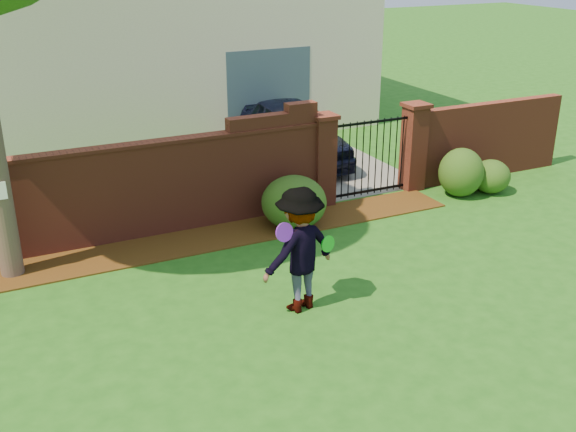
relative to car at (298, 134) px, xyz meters
name	(u,v)px	position (x,y,z in m)	size (l,w,h in m)	color
ground	(307,323)	(-3.22, -6.74, -0.73)	(80.00, 80.00, 0.01)	#1F5715
mulch_bed	(173,245)	(-4.17, -3.40, -0.71)	(11.10, 1.08, 0.03)	#3B220A
brick_wall	(99,194)	(-5.22, -2.74, 0.20)	(8.70, 0.31, 2.16)	maroon
brick_wall_return	(487,140)	(3.38, -2.74, 0.13)	(4.00, 0.25, 1.70)	maroon
pillar_left	(323,160)	(-0.82, -2.74, 0.23)	(0.50, 0.50, 1.88)	maroon
pillar_right	(414,146)	(1.38, -2.74, 0.23)	(0.50, 0.50, 1.88)	maroon
iron_gate	(369,158)	(0.28, -2.74, 0.13)	(1.78, 0.03, 1.60)	black
driveway	(286,148)	(0.28, 1.26, -0.72)	(3.20, 8.00, 0.01)	slate
house	(142,12)	(-2.21, 5.26, 2.44)	(12.40, 6.40, 6.30)	beige
car	(298,134)	(0.00, 0.00, 0.00)	(1.71, 4.24, 1.45)	black
paper_notice	(0,191)	(-6.82, -3.53, 0.78)	(0.20, 0.01, 0.28)	white
shrub_left	(294,202)	(-1.85, -3.55, -0.22)	(1.22, 1.22, 1.00)	#1C4414
shrub_middle	(461,172)	(2.05, -3.54, -0.21)	(0.94, 0.94, 1.03)	#1C4414
shrub_right	(491,176)	(2.76, -3.67, -0.36)	(0.81, 0.81, 0.72)	#1C4414
man	(301,251)	(-3.12, -6.34, 0.21)	(1.20, 0.69, 1.86)	gray
frisbee_purple	(284,232)	(-3.43, -6.44, 0.60)	(0.27, 0.27, 0.03)	purple
frisbee_green	(328,244)	(-2.71, -6.38, 0.26)	(0.25, 0.25, 0.02)	green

